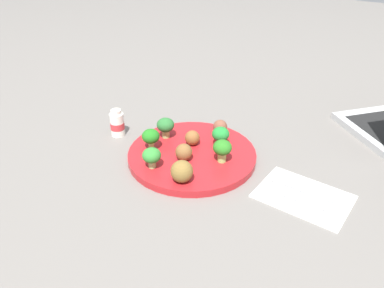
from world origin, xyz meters
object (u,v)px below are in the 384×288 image
Objects in this scene: broccoli_floret_near_rim at (222,148)px; napkin at (304,196)px; broccoli_floret_mid_right at (166,126)px; meatball_mid_right at (182,171)px; meatball_back_left at (192,138)px; plate at (192,155)px; broccoli_floret_far_rim at (151,137)px; broccoli_floret_front_right at (221,135)px; broccoli_floret_center at (152,156)px; yogurt_bottle at (117,124)px; knife at (304,188)px; meatball_center at (220,127)px; fork at (296,197)px; meatball_back_right at (184,152)px.

napkin is (-0.18, 0.01, -0.04)m from broccoli_floret_near_rim.
napkin is (-0.34, 0.04, -0.04)m from broccoli_floret_mid_right.
napkin is (-0.22, -0.09, -0.04)m from meatball_mid_right.
plate is at bearing 118.64° from meatball_back_left.
broccoli_floret_far_rim is 0.34m from napkin.
broccoli_floret_front_right is at bearing -145.74° from broccoli_floret_far_rim.
broccoli_floret_mid_right is 0.34m from napkin.
broccoli_floret_center is at bearing -7.07° from meatball_mid_right.
napkin is (-0.25, 0.01, -0.01)m from plate.
broccoli_floret_near_rim reaches higher than napkin.
broccoli_floret_far_rim is 0.69× the size of yogurt_bottle.
napkin is at bearing -157.59° from meatball_mid_right.
broccoli_floret_near_rim is 1.48× the size of meatball_back_left.
broccoli_floret_center is at bearing 60.42° from broccoli_floret_front_right.
knife is (0.01, -0.02, 0.00)m from napkin.
broccoli_floret_front_right is 0.17m from broccoli_floret_center.
broccoli_floret_near_rim is (-0.07, -0.00, 0.04)m from plate.
meatball_back_left is (0.09, -0.03, -0.01)m from broccoli_floret_near_rim.
broccoli_floret_near_rim reaches higher than broccoli_floret_center.
meatball_back_left is at bearing 25.20° from broccoli_floret_front_right.
knife is (-0.21, -0.11, -0.03)m from meatball_mid_right.
meatball_back_left is (0.03, 0.08, -0.00)m from meatball_center.
plate is 0.11m from meatball_mid_right.
broccoli_floret_mid_right reaches higher than napkin.
meatball_center is 1.01× the size of meatball_back_left.
broccoli_floret_far_rim is 0.16m from broccoli_floret_near_rim.
napkin is (-0.24, 0.12, -0.03)m from meatball_center.
broccoli_floret_front_right reaches higher than fork.
broccoli_floret_mid_right is 1.08× the size of meatball_mid_right.
meatball_mid_right is at bearing 172.93° from broccoli_floret_center.
broccoli_floret_near_rim is 0.09m from meatball_back_left.
fork is at bearing 170.47° from broccoli_floret_mid_right.
meatball_mid_right is 0.30× the size of knife.
meatball_center reaches higher than plate.
broccoli_floret_near_rim reaches higher than fork.
knife is at bearing -170.54° from meatball_back_right.
fork is at bearing 157.32° from broccoli_floret_front_right.
napkin is at bearing 162.51° from broccoli_floret_front_right.
broccoli_floret_front_right reaches higher than broccoli_floret_center.
broccoli_floret_near_rim is at bearing -109.99° from meatball_mid_right.
broccoli_floret_mid_right reaches higher than knife.
broccoli_floret_center is 0.66× the size of yogurt_bottle.
yogurt_bottle is at bearing -1.31° from napkin.
meatball_back_left is at bearing -171.34° from yogurt_bottle.
meatball_center is at bearing -96.28° from meatball_back_right.
broccoli_floret_near_rim is at bearing 118.37° from meatball_center.
broccoli_floret_center is 0.31m from napkin.
broccoli_floret_front_right is (-0.04, -0.05, 0.04)m from plate.
broccoli_floret_center is at bearing 38.76° from broccoli_floret_near_rim.
fork reaches higher than napkin.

